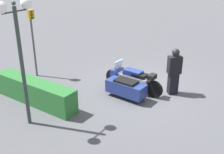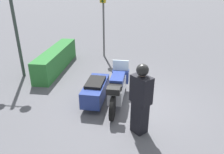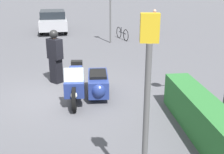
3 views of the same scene
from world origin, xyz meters
The scene contains 9 objects.
ground_plane centered at (0.00, 0.00, 0.00)m, with size 160.00×160.00×0.00m, color #4C4C51.
police_motorcycle centered at (0.28, 0.71, 0.48)m, with size 2.68×1.34×1.17m.
officer_rider centered at (-1.20, -0.36, 0.99)m, with size 0.58×0.58×1.88m.
hedge_bush_curbside centered at (2.74, 3.28, 0.45)m, with size 3.66×0.67×0.89m, color #28662D.
traffic_light_near centered at (4.66, 1.49, 2.02)m, with size 0.22×0.28×3.02m.
traffic_light_far centered at (-7.70, 2.25, 2.19)m, with size 0.22×0.28×3.32m.
parked_car_background centered at (-12.20, -1.42, 0.77)m, with size 4.79×2.25×1.45m.
pedestrian_bystander centered at (-10.05, 5.43, 0.83)m, with size 0.53×0.54×1.66m.
bicycle_parked centered at (-8.69, 3.08, 0.34)m, with size 1.69×0.53×0.76m.
Camera 3 is at (8.38, 0.56, 3.43)m, focal length 45.00 mm.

